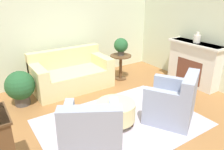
% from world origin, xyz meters
% --- Properties ---
extents(ground_plane, '(16.00, 16.00, 0.00)m').
position_xyz_m(ground_plane, '(0.00, 0.00, 0.00)').
color(ground_plane, '#996638').
extents(wall_back, '(9.26, 0.12, 2.80)m').
position_xyz_m(wall_back, '(0.00, 2.69, 1.40)').
color(wall_back, beige).
rests_on(wall_back, ground_plane).
extents(wall_right, '(0.12, 9.56, 2.80)m').
position_xyz_m(wall_right, '(2.84, 0.00, 1.40)').
color(wall_right, beige).
rests_on(wall_right, ground_plane).
extents(rug, '(2.92, 2.09, 0.01)m').
position_xyz_m(rug, '(0.00, 0.00, 0.01)').
color(rug, '#BCB2C1').
rests_on(rug, ground_plane).
extents(couch, '(1.89, 1.00, 0.94)m').
position_xyz_m(couch, '(-0.11, 1.99, 0.34)').
color(couch, beige).
rests_on(couch, ground_plane).
extents(armchair_left, '(1.13, 1.13, 0.94)m').
position_xyz_m(armchair_left, '(-0.86, -0.43, 0.37)').
color(armchair_left, '#8E99B2').
rests_on(armchair_left, rug).
extents(armchair_right, '(1.13, 1.13, 0.94)m').
position_xyz_m(armchair_right, '(0.86, -0.43, 0.37)').
color(armchair_right, '#8E99B2').
rests_on(armchair_right, rug).
extents(ottoman_table, '(0.71, 0.71, 0.44)m').
position_xyz_m(ottoman_table, '(-0.13, 0.01, 0.29)').
color(ottoman_table, beige).
rests_on(ottoman_table, rug).
extents(side_table, '(0.57, 0.57, 0.68)m').
position_xyz_m(side_table, '(1.24, 1.76, 0.47)').
color(side_table, brown).
rests_on(side_table, ground_plane).
extents(fireplace, '(0.44, 1.44, 1.11)m').
position_xyz_m(fireplace, '(2.60, 0.46, 0.58)').
color(fireplace, silver).
rests_on(fireplace, ground_plane).
extents(vase_mantel_near, '(0.17, 0.17, 0.27)m').
position_xyz_m(vase_mantel_near, '(2.58, 0.46, 1.21)').
color(vase_mantel_near, silver).
rests_on(vase_mantel_near, fireplace).
extents(potted_plant_on_side_table, '(0.37, 0.37, 0.46)m').
position_xyz_m(potted_plant_on_side_table, '(1.24, 1.76, 0.95)').
color(potted_plant_on_side_table, '#4C4742').
rests_on(potted_plant_on_side_table, side_table).
extents(potted_plant_floor, '(0.61, 0.61, 0.76)m').
position_xyz_m(potted_plant_floor, '(-1.37, 1.75, 0.43)').
color(potted_plant_floor, '#4C4742').
rests_on(potted_plant_floor, ground_plane).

